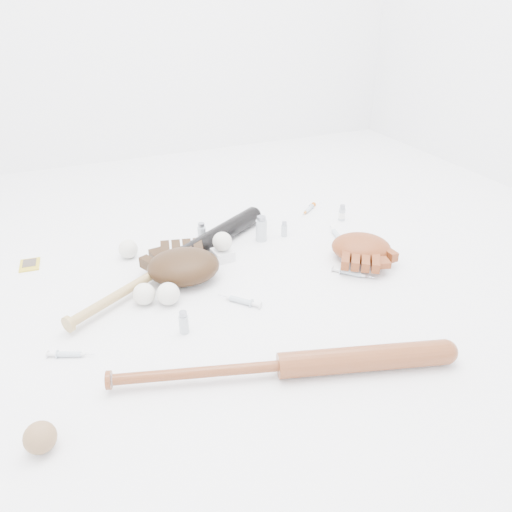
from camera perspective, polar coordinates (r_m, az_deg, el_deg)
name	(u,v)px	position (r m, az deg, el deg)	size (l,w,h in m)	color
bat_dark	(177,260)	(1.77, -8.96, -0.43)	(0.97, 0.07, 0.07)	black
bat_wood	(282,366)	(1.30, 3.00, -12.39)	(0.92, 0.07, 0.07)	brown
glove_dark	(183,266)	(1.69, -8.30, -1.13)	(0.29, 0.29, 0.10)	black
glove_tan	(361,247)	(1.85, 11.93, 0.99)	(0.25, 0.25, 0.09)	maroon
trading_card	(30,265)	(1.96, -24.45, -0.92)	(0.07, 0.09, 0.01)	gold
pedestal	(223,255)	(1.81, -3.82, 0.14)	(0.07, 0.07, 0.04)	white
baseball_on_pedestal	(222,241)	(1.79, -3.88, 1.67)	(0.07, 0.07, 0.07)	silver
baseball_left	(144,294)	(1.60, -12.67, -4.26)	(0.07, 0.07, 0.07)	silver
baseball_upper	(128,249)	(1.88, -14.40, 0.79)	(0.07, 0.07, 0.07)	silver
baseball_mid	(168,294)	(1.58, -10.00, -4.27)	(0.07, 0.07, 0.07)	silver
baseball_aged	(40,438)	(1.23, -23.45, -18.50)	(0.07, 0.07, 0.07)	olive
syringe_0	(69,354)	(1.46, -20.58, -10.47)	(0.14, 0.02, 0.02)	#ADBCC6
syringe_1	(241,301)	(1.58, -1.76, -5.11)	(0.16, 0.03, 0.02)	#ADBCC6
syringe_2	(337,235)	(2.00, 9.23, 2.41)	(0.17, 0.03, 0.02)	#ADBCC6
syringe_3	(351,273)	(1.75, 10.80, -1.90)	(0.16, 0.03, 0.02)	#ADBCC6
syringe_4	(309,209)	(2.22, 6.02, 5.34)	(0.15, 0.03, 0.02)	#ADBCC6
vial_0	(284,229)	(1.98, 3.25, 3.11)	(0.02, 0.02, 0.06)	#AEB7BF
vial_1	(342,213)	(2.14, 9.81, 4.90)	(0.03, 0.03, 0.07)	#AEB7BF
vial_2	(202,233)	(1.93, -6.22, 2.66)	(0.03, 0.03, 0.08)	#AEB7BF
vial_3	(261,228)	(1.93, 0.61, 3.17)	(0.04, 0.04, 0.10)	#AEB7BF
vial_4	(184,322)	(1.45, -8.27, -7.49)	(0.03, 0.03, 0.07)	#AEB7BF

